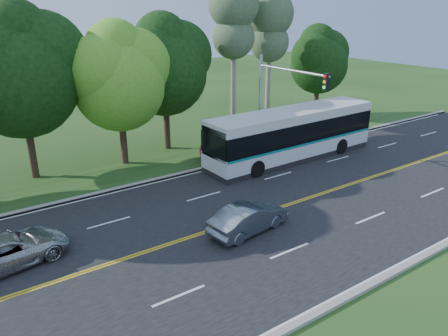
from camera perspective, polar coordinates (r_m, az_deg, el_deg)
ground at (r=22.12m, az=3.33°, el=-6.51°), size 120.00×120.00×0.00m
road at (r=22.12m, az=3.33°, el=-6.49°), size 60.00×14.00×0.02m
curb_north at (r=27.56m, az=-5.83°, el=-0.78°), size 60.00×0.30×0.15m
curb_south at (r=17.85m, az=18.05°, el=-14.62°), size 60.00×0.30×0.15m
grass_verge at (r=29.11m, az=-7.60°, el=0.27°), size 60.00×4.00×0.10m
lane_markings at (r=22.06m, az=3.14°, el=-6.53°), size 57.60×13.82×0.00m
tree_row at (r=28.65m, az=-20.67°, el=12.62°), size 44.70×9.10×13.84m
bougainvillea_hedge at (r=31.96m, az=4.56°, el=3.51°), size 9.50×2.25×1.50m
traffic_signal at (r=28.54m, az=7.21°, el=9.53°), size 0.42×6.10×7.00m
transit_bus at (r=30.21m, az=8.85°, el=4.28°), size 13.08×3.06×3.41m
sedan at (r=20.56m, az=3.24°, el=-6.55°), size 4.30×2.00×1.37m
suv at (r=20.09m, az=-26.26°, el=-9.62°), size 5.04×2.95×1.32m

